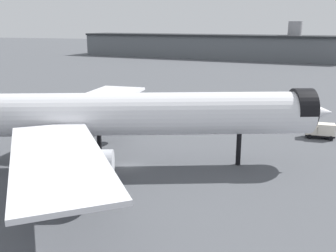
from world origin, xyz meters
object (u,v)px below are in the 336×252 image
(baggage_tug_wing, at_px, (266,120))
(traffic_cone_wingtip, at_px, (103,110))
(airliner_near_gate, at_px, (112,115))
(service_truck_front, at_px, (321,130))

(baggage_tug_wing, distance_m, traffic_cone_wingtip, 40.90)
(baggage_tug_wing, bearing_deg, airliner_near_gate, 135.86)
(service_truck_front, height_order, traffic_cone_wingtip, service_truck_front)
(baggage_tug_wing, relative_size, traffic_cone_wingtip, 4.64)
(baggage_tug_wing, bearing_deg, service_truck_front, -138.03)
(traffic_cone_wingtip, bearing_deg, service_truck_front, -8.05)
(service_truck_front, bearing_deg, traffic_cone_wingtip, -10.00)
(airliner_near_gate, relative_size, traffic_cone_wingtip, 88.19)
(baggage_tug_wing, height_order, traffic_cone_wingtip, baggage_tug_wing)
(service_truck_front, xyz_separation_m, baggage_tug_wing, (-11.08, 7.67, -0.62))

